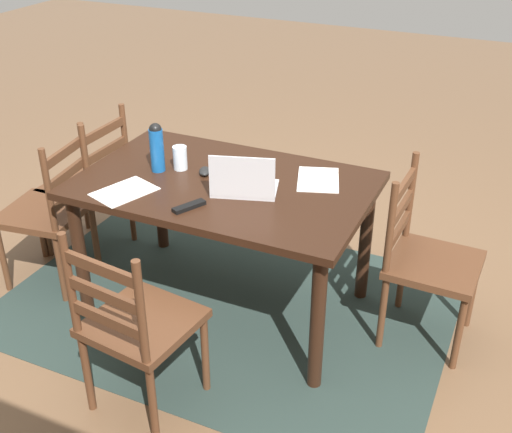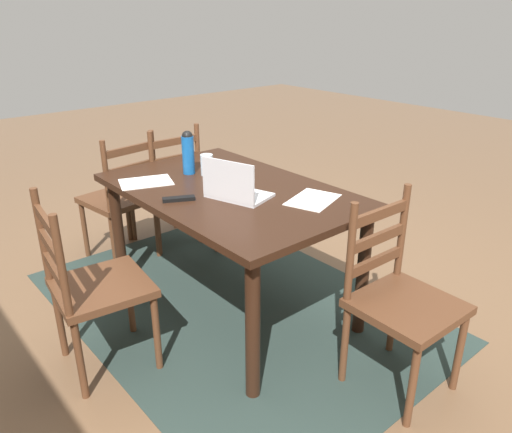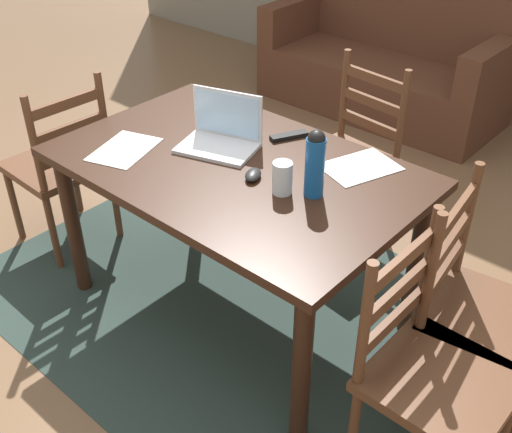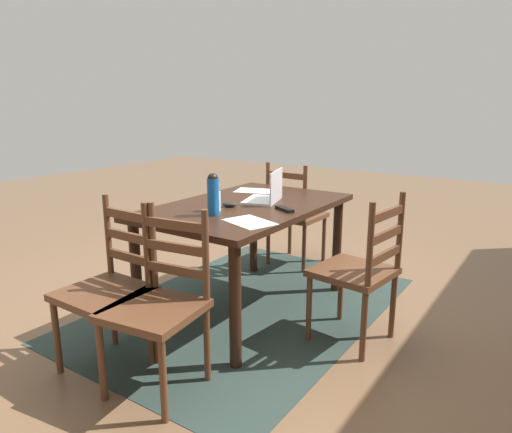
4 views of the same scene
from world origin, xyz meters
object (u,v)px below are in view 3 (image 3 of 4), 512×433
at_px(drinking_glass, 282,178).
at_px(computer_mouse, 253,175).
at_px(water_bottle, 315,162).
at_px(dining_table, 236,184).
at_px(chair_far_head, 348,157).
at_px(chair_left_near, 61,166).
at_px(chair_right_near, 431,373).
at_px(chair_right_far, 481,313).
at_px(couch, 387,62).
at_px(tv_remote, 289,136).
at_px(laptop, 222,133).

xyz_separation_m(drinking_glass, computer_mouse, (-0.15, 0.01, -0.05)).
height_order(water_bottle, computer_mouse, water_bottle).
bearing_deg(dining_table, chair_far_head, 89.66).
bearing_deg(chair_left_near, chair_right_near, 0.05).
height_order(chair_right_near, drinking_glass, chair_right_near).
distance_m(chair_right_far, couch, 2.88).
distance_m(dining_table, drinking_glass, 0.33).
bearing_deg(chair_left_near, tv_remote, 25.88).
bearing_deg(computer_mouse, water_bottle, -12.03).
distance_m(chair_far_head, drinking_glass, 1.01).
xyz_separation_m(chair_right_far, laptop, (-1.19, -0.10, 0.38)).
height_order(chair_right_near, computer_mouse, chair_right_near).
bearing_deg(chair_far_head, dining_table, -90.34).
distance_m(chair_far_head, tv_remote, 0.62).
relative_size(dining_table, chair_far_head, 1.58).
relative_size(chair_left_near, computer_mouse, 9.50).
distance_m(chair_right_near, chair_far_head, 1.47).
relative_size(chair_right_near, chair_far_head, 1.00).
distance_m(dining_table, chair_far_head, 0.88).
bearing_deg(dining_table, couch, 106.31).
bearing_deg(chair_right_near, chair_right_far, 89.94).
height_order(couch, water_bottle, water_bottle).
bearing_deg(dining_table, chair_right_near, -10.37).
bearing_deg(tv_remote, chair_right_near, 179.97).
bearing_deg(laptop, dining_table, -28.45).
xyz_separation_m(couch, computer_mouse, (0.85, -2.50, 0.44)).
distance_m(chair_far_head, chair_left_near, 1.47).
xyz_separation_m(laptop, computer_mouse, (0.29, -0.12, -0.04)).
height_order(chair_far_head, chair_right_far, same).
bearing_deg(couch, computer_mouse, -71.15).
xyz_separation_m(dining_table, computer_mouse, (0.13, -0.04, 0.12)).
height_order(dining_table, water_bottle, water_bottle).
relative_size(water_bottle, tv_remote, 1.57).
distance_m(drinking_glass, tv_remote, 0.46).
distance_m(couch, computer_mouse, 2.68).
relative_size(chair_left_near, water_bottle, 3.57).
relative_size(chair_far_head, tv_remote, 5.59).
distance_m(chair_far_head, water_bottle, 1.02).
bearing_deg(water_bottle, laptop, 173.35).
bearing_deg(chair_right_far, computer_mouse, -165.99).
xyz_separation_m(chair_right_far, tv_remote, (-1.02, 0.14, 0.33)).
bearing_deg(computer_mouse, laptop, 130.79).
relative_size(dining_table, laptop, 4.05).
bearing_deg(chair_right_far, chair_left_near, -169.72).
bearing_deg(tv_remote, dining_table, 112.83).
xyz_separation_m(chair_left_near, laptop, (0.89, 0.27, 0.38)).
height_order(water_bottle, tv_remote, water_bottle).
bearing_deg(couch, drinking_glass, -68.16).
bearing_deg(tv_remote, couch, -44.10).
distance_m(chair_left_near, couch, 2.67).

